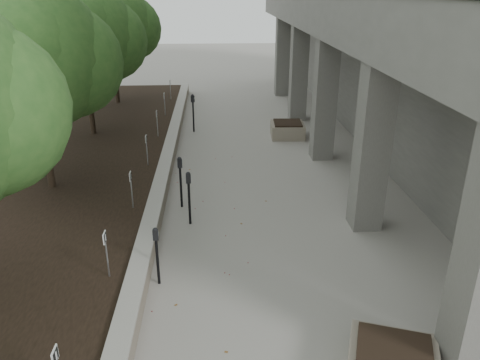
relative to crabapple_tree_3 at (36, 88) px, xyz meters
name	(u,v)px	position (x,y,z in m)	size (l,w,h in m)	color
retaining_wall	(164,175)	(2.97, 1.00, -2.87)	(0.39, 26.00, 0.50)	gray
planting_bed	(40,179)	(-0.70, 1.00, -2.92)	(7.00, 26.00, 0.40)	black
crabapple_tree_3	(36,88)	(0.00, 0.00, 0.00)	(4.60, 4.00, 5.44)	#2A5420
crabapple_tree_4	(85,59)	(0.00, 5.00, 0.00)	(4.60, 4.00, 5.44)	#2A5420
crabapple_tree_5	(112,43)	(0.00, 10.00, 0.00)	(4.60, 4.00, 5.44)	#2A5420
parking_sign_3	(107,255)	(2.45, -4.50, -2.24)	(0.04, 0.22, 0.96)	black
parking_sign_4	(132,190)	(2.45, -1.50, -2.24)	(0.04, 0.22, 0.96)	black
parking_sign_5	(147,150)	(2.45, 1.50, -2.24)	(0.04, 0.22, 0.96)	black
parking_sign_6	(157,124)	(2.45, 4.50, -2.24)	(0.04, 0.22, 0.96)	black
parking_sign_7	(165,104)	(2.45, 7.50, -2.24)	(0.04, 0.22, 0.96)	black
parking_sign_8	(170,89)	(2.45, 10.50, -2.24)	(0.04, 0.22, 0.96)	black
parking_meter_2	(157,256)	(3.35, -4.21, -2.48)	(0.13, 0.09, 1.27)	black
parking_meter_3	(189,198)	(3.87, -1.68, -2.42)	(0.14, 0.10, 1.41)	black
parking_meter_4	(181,182)	(3.60, -0.69, -2.40)	(0.14, 0.10, 1.44)	black
parking_meter_5	(193,113)	(3.69, 6.30, -2.34)	(0.15, 0.11, 1.55)	black
planter_back	(287,129)	(7.40, 5.44, -2.82)	(1.27, 1.27, 0.59)	gray
berry_scatter	(225,250)	(4.70, -3.00, -3.11)	(3.30, 14.10, 0.02)	maroon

